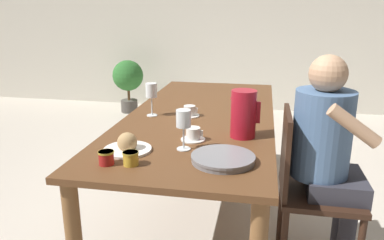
% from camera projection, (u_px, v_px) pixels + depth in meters
% --- Properties ---
extents(ground_plane, '(20.00, 20.00, 0.00)m').
position_uv_depth(ground_plane, '(200.00, 220.00, 2.57)').
color(ground_plane, beige).
extents(wall_back, '(10.00, 0.06, 2.60)m').
position_uv_depth(wall_back, '(239.00, 16.00, 5.12)').
color(wall_back, beige).
rests_on(wall_back, ground_plane).
extents(dining_table, '(0.89, 2.06, 0.76)m').
position_uv_depth(dining_table, '(201.00, 128.00, 2.38)').
color(dining_table, brown).
rests_on(dining_table, ground_plane).
extents(chair_person_side, '(0.42, 0.42, 0.88)m').
position_uv_depth(chair_person_side, '(307.00, 186.00, 2.02)').
color(chair_person_side, '#331E14').
rests_on(chair_person_side, ground_plane).
extents(person_seated, '(0.39, 0.41, 1.18)m').
position_uv_depth(person_seated, '(328.00, 147.00, 1.95)').
color(person_seated, '#33333D').
rests_on(person_seated, ground_plane).
extents(red_pitcher, '(0.15, 0.13, 0.24)m').
position_uv_depth(red_pitcher, '(243.00, 114.00, 1.90)').
color(red_pitcher, '#A31423').
rests_on(red_pitcher, dining_table).
extents(wine_glass_water, '(0.07, 0.07, 0.20)m').
position_uv_depth(wine_glass_water, '(151.00, 92.00, 2.27)').
color(wine_glass_water, white).
rests_on(wine_glass_water, dining_table).
extents(wine_glass_juice, '(0.07, 0.07, 0.19)m').
position_uv_depth(wine_glass_juice, '(183.00, 121.00, 1.72)').
color(wine_glass_juice, white).
rests_on(wine_glass_juice, dining_table).
extents(teacup_near_person, '(0.12, 0.12, 0.07)m').
position_uv_depth(teacup_near_person, '(193.00, 135.00, 1.87)').
color(teacup_near_person, white).
rests_on(teacup_near_person, dining_table).
extents(teacup_across, '(0.12, 0.12, 0.07)m').
position_uv_depth(teacup_across, '(190.00, 112.00, 2.29)').
color(teacup_across, white).
rests_on(teacup_across, dining_table).
extents(serving_tray, '(0.28, 0.28, 0.03)m').
position_uv_depth(serving_tray, '(223.00, 159.00, 1.61)').
color(serving_tray, gray).
rests_on(serving_tray, dining_table).
extents(bread_plate, '(0.22, 0.22, 0.09)m').
position_uv_depth(bread_plate, '(127.00, 145.00, 1.73)').
color(bread_plate, white).
rests_on(bread_plate, dining_table).
extents(jam_jar_amber, '(0.07, 0.07, 0.06)m').
position_uv_depth(jam_jar_amber, '(131.00, 158.00, 1.57)').
color(jam_jar_amber, gold).
rests_on(jam_jar_amber, dining_table).
extents(jam_jar_red, '(0.07, 0.07, 0.06)m').
position_uv_depth(jam_jar_red, '(106.00, 157.00, 1.58)').
color(jam_jar_red, '#A81E1E').
rests_on(jam_jar_red, dining_table).
extents(potted_plant, '(0.42, 0.42, 0.72)m').
position_uv_depth(potted_plant, '(128.00, 79.00, 5.14)').
color(potted_plant, '#4C4742').
rests_on(potted_plant, ground_plane).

